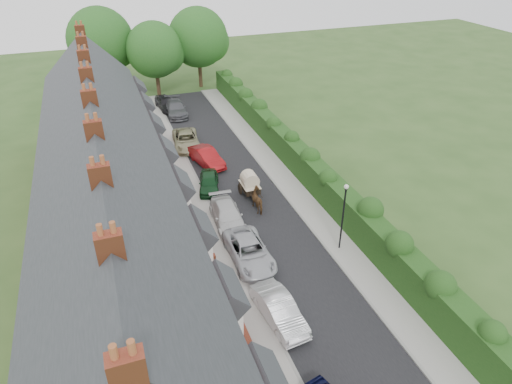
# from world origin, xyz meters

# --- Properties ---
(ground) EXTENTS (140.00, 140.00, 0.00)m
(ground) POSITION_xyz_m (0.00, 0.00, 0.00)
(ground) COLOR #2D4C1E
(ground) RESTS_ON ground
(road) EXTENTS (6.00, 58.00, 0.02)m
(road) POSITION_xyz_m (-0.50, 11.00, 0.01)
(road) COLOR black
(road) RESTS_ON ground
(pavement_hedge_side) EXTENTS (2.20, 58.00, 0.12)m
(pavement_hedge_side) POSITION_xyz_m (3.60, 11.00, 0.06)
(pavement_hedge_side) COLOR gray
(pavement_hedge_side) RESTS_ON ground
(pavement_house_side) EXTENTS (1.70, 58.00, 0.12)m
(pavement_house_side) POSITION_xyz_m (-4.35, 11.00, 0.06)
(pavement_house_side) COLOR gray
(pavement_house_side) RESTS_ON ground
(kerb_hedge_side) EXTENTS (0.18, 58.00, 0.13)m
(kerb_hedge_side) POSITION_xyz_m (2.55, 11.00, 0.07)
(kerb_hedge_side) COLOR gray
(kerb_hedge_side) RESTS_ON ground
(kerb_house_side) EXTENTS (0.18, 58.00, 0.13)m
(kerb_house_side) POSITION_xyz_m (-3.55, 11.00, 0.07)
(kerb_house_side) COLOR gray
(kerb_house_side) RESTS_ON ground
(hedge) EXTENTS (2.10, 58.00, 2.85)m
(hedge) POSITION_xyz_m (5.40, 11.00, 1.60)
(hedge) COLOR #143C13
(hedge) RESTS_ON ground
(terrace_row) EXTENTS (9.05, 40.50, 11.50)m
(terrace_row) POSITION_xyz_m (-10.87, 9.98, 4.47)
(terrace_row) COLOR maroon
(terrace_row) RESTS_ON ground
(garden_wall_row) EXTENTS (0.35, 40.35, 1.10)m
(garden_wall_row) POSITION_xyz_m (-5.35, 10.00, 0.46)
(garden_wall_row) COLOR brown
(garden_wall_row) RESTS_ON ground
(lamppost) EXTENTS (0.32, 0.32, 5.16)m
(lamppost) POSITION_xyz_m (3.40, 4.00, 3.30)
(lamppost) COLOR black
(lamppost) RESTS_ON ground
(tree_far_left) EXTENTS (7.14, 6.80, 9.29)m
(tree_far_left) POSITION_xyz_m (-2.65, 40.08, 5.71)
(tree_far_left) COLOR #332316
(tree_far_left) RESTS_ON ground
(tree_far_right) EXTENTS (7.98, 7.60, 10.31)m
(tree_far_right) POSITION_xyz_m (3.39, 42.08, 6.31)
(tree_far_right) COLOR #332316
(tree_far_right) RESTS_ON ground
(tree_far_back) EXTENTS (8.40, 8.00, 10.82)m
(tree_far_back) POSITION_xyz_m (-8.59, 43.08, 6.62)
(tree_far_back) COLOR #332316
(tree_far_back) RESTS_ON ground
(car_silver_a) EXTENTS (2.11, 4.74, 1.51)m
(car_silver_a) POSITION_xyz_m (-3.00, -0.60, 0.76)
(car_silver_a) COLOR silver
(car_silver_a) RESTS_ON ground
(car_silver_b) EXTENTS (2.49, 5.38, 1.49)m
(car_silver_b) POSITION_xyz_m (-2.87, 4.94, 0.75)
(car_silver_b) COLOR #B9BBC1
(car_silver_b) RESTS_ON ground
(car_white) EXTENTS (2.34, 5.20, 1.48)m
(car_white) POSITION_xyz_m (-3.00, 9.50, 0.74)
(car_white) COLOR silver
(car_white) RESTS_ON ground
(car_green) EXTENTS (2.58, 4.29, 1.37)m
(car_green) POSITION_xyz_m (-3.00, 14.92, 0.68)
(car_green) COLOR #113A1A
(car_green) RESTS_ON ground
(car_red) EXTENTS (2.70, 4.96, 1.55)m
(car_red) POSITION_xyz_m (-2.04, 19.38, 0.78)
(car_red) COLOR maroon
(car_red) RESTS_ON ground
(car_beige) EXTENTS (3.06, 5.61, 1.49)m
(car_beige) POSITION_xyz_m (-3.00, 23.80, 0.75)
(car_beige) COLOR tan
(car_beige) RESTS_ON ground
(car_grey) EXTENTS (2.43, 5.52, 1.58)m
(car_grey) POSITION_xyz_m (-2.22, 32.87, 0.79)
(car_grey) COLOR #515258
(car_grey) RESTS_ON ground
(car_black) EXTENTS (2.36, 4.78, 1.57)m
(car_black) POSITION_xyz_m (-3.00, 35.00, 0.78)
(car_black) COLOR black
(car_black) RESTS_ON ground
(horse) EXTENTS (1.07, 2.09, 1.71)m
(horse) POSITION_xyz_m (-0.12, 10.59, 0.85)
(horse) COLOR brown
(horse) RESTS_ON ground
(horse_cart) EXTENTS (1.39, 3.08, 2.22)m
(horse_cart) POSITION_xyz_m (-0.12, 12.77, 1.27)
(horse_cart) COLOR black
(horse_cart) RESTS_ON ground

